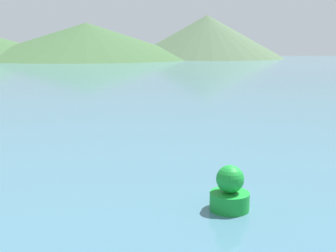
{
  "coord_description": "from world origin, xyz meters",
  "views": [
    {
      "loc": [
        -1.39,
        2.15,
        3.56
      ],
      "look_at": [
        0.74,
        14.0,
        1.2
      ],
      "focal_mm": 45.0,
      "sensor_mm": 36.0,
      "label": 1
    }
  ],
  "objects": [
    {
      "name": "hill_east",
      "position": [
        -2.41,
        107.41,
        4.25
      ],
      "size": [
        53.99,
        53.99,
        8.51
      ],
      "color": "#3D6038",
      "rests_on": "ground_plane"
    },
    {
      "name": "buoy_marker",
      "position": [
        1.46,
        10.45,
        0.41
      ],
      "size": [
        0.87,
        0.87,
        1.0
      ],
      "color": "green",
      "rests_on": "ground_plane"
    },
    {
      "name": "hill_far_east",
      "position": [
        27.32,
        106.81,
        5.3
      ],
      "size": [
        38.45,
        38.45,
        10.59
      ],
      "color": "#4C6647",
      "rests_on": "ground_plane"
    }
  ]
}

